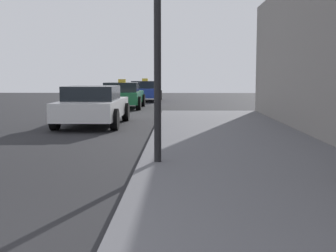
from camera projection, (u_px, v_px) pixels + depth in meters
name	position (u px, v px, depth m)	size (l,w,h in m)	color
car_white	(93.00, 105.00, 14.72)	(1.98, 4.42, 1.27)	white
car_green	(123.00, 95.00, 22.51)	(2.01, 4.08, 1.43)	#196638
car_blue	(145.00, 91.00, 28.96)	(2.00, 4.22, 1.43)	#233899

